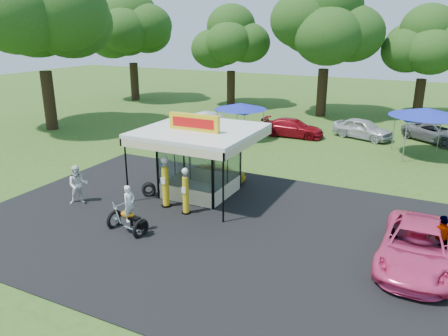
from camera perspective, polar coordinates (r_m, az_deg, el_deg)
The scene contains 22 objects.
ground at distance 17.37m, azimuth -5.43°, elevation -9.88°, with size 120.00×120.00×0.00m, color #32541A.
asphalt_apron at distance 18.90m, azimuth -2.22°, elevation -7.30°, with size 20.00×14.00×0.04m, color black.
gas_station_kiosk at distance 21.61m, azimuth -3.14°, elevation 1.03°, with size 5.40×5.40×4.18m.
gas_pump_left at distance 20.36m, azimuth -7.66°, elevation -1.99°, with size 0.46×0.46×2.47m.
gas_pump_right at distance 19.56m, azimuth -5.03°, elevation -3.17°, with size 0.41×0.41×2.19m.
motorcycle at distance 18.25m, azimuth -12.32°, elevation -5.87°, with size 1.87×1.08×2.16m.
spare_tires at distance 22.08m, azimuth -9.81°, elevation -2.78°, with size 0.88×0.79×0.71m.
kiosk_car at distance 23.86m, azimuth -0.48°, elevation -0.56°, with size 1.13×2.82×0.96m, color gold.
pink_sedan at distance 17.00m, azimuth 23.91°, elevation -9.36°, with size 2.44×5.30×1.47m, color #EA3F7C.
spectator_west at distance 21.80m, azimuth -18.54°, elevation -2.09°, with size 0.92×0.71×1.89m, color white.
spectator_east_b at distance 17.34m, azimuth 26.50°, elevation -8.45°, with size 1.10×0.46×1.88m, color gray.
bg_car_a at distance 34.61m, azimuth -1.87°, elevation 5.90°, with size 1.66×4.75×1.57m, color white.
bg_car_b at distance 33.82m, azimuth 8.99°, elevation 5.21°, with size 1.90×4.68×1.36m, color maroon.
bg_car_c at distance 34.39m, azimuth 17.67°, elevation 4.91°, with size 1.77×4.40×1.50m, color #B8B8BD.
bg_car_d at distance 35.30m, azimuth 26.16°, elevation 4.14°, with size 2.33×5.06×1.41m, color slate.
tent_west at distance 32.48m, azimuth 2.19°, elevation 8.04°, with size 3.84×3.84×2.68m.
tent_east at distance 30.60m, azimuth 24.92°, elevation 6.59°, with size 4.55×4.55×3.18m.
oak_far_a at distance 50.78m, azimuth -12.00°, elevation 16.91°, with size 9.73×9.73×11.53m.
oak_far_b at distance 46.13m, azimuth 0.94°, elevation 15.97°, with size 8.35×8.35×9.96m.
oak_far_c at distance 41.64m, azimuth 13.22°, elevation 17.22°, with size 10.39×10.39×12.24m.
oak_far_d at distance 43.78m, azimuth 24.87°, elevation 14.05°, with size 8.18×8.18×9.74m.
oak_near at distance 37.84m, azimuth -23.04°, elevation 17.62°, with size 12.01×12.01×13.83m.
Camera 1 is at (8.25, -12.93, 8.16)m, focal length 35.00 mm.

